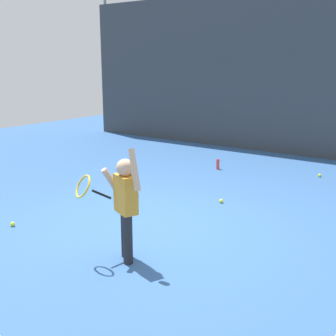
{
  "coord_description": "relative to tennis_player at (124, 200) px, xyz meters",
  "views": [
    {
      "loc": [
        3.56,
        -4.55,
        2.24
      ],
      "look_at": [
        0.22,
        0.08,
        0.85
      ],
      "focal_mm": 46.42,
      "sensor_mm": 36.0,
      "label": 1
    }
  ],
  "objects": [
    {
      "name": "tennis_ball_1",
      "position": [
        -1.48,
        1.98,
        -0.69
      ],
      "size": [
        0.07,
        0.07,
        0.07
      ],
      "primitive_type": "sphere",
      "color": "#CCE033",
      "rests_on": "ground"
    },
    {
      "name": "tennis_ball_4",
      "position": [
        -1.99,
        -0.13,
        -0.69
      ],
      "size": [
        0.07,
        0.07,
        0.07
      ],
      "primitive_type": "sphere",
      "color": "#CCE033",
      "rests_on": "ground"
    },
    {
      "name": "water_bottle",
      "position": [
        -1.31,
        4.51,
        -0.62
      ],
      "size": [
        0.07,
        0.07,
        0.22
      ],
      "primitive_type": "cylinder",
      "color": "#D83F33",
      "rests_on": "ground"
    },
    {
      "name": "tennis_ball_3",
      "position": [
        0.68,
        5.13,
        -0.69
      ],
      "size": [
        0.07,
        0.07,
        0.07
      ],
      "primitive_type": "sphere",
      "color": "#CCE033",
      "rests_on": "ground"
    },
    {
      "name": "tennis_player",
      "position": [
        0.0,
        0.0,
        0.0
      ],
      "size": [
        0.86,
        0.56,
        1.35
      ],
      "rotation": [
        0.0,
        0.0,
        -0.4
      ],
      "color": "#232326",
      "rests_on": "ground"
    },
    {
      "name": "fence_post_0",
      "position": [
        -6.86,
        7.0,
        1.35
      ],
      "size": [
        0.09,
        0.09,
        4.15
      ],
      "primitive_type": "cylinder",
      "color": "slate",
      "rests_on": "ground"
    },
    {
      "name": "back_fence_windscreen",
      "position": [
        -0.42,
        6.94,
        1.27
      ],
      "size": [
        13.17,
        0.08,
        4.0
      ],
      "primitive_type": "cube",
      "color": "#383D42",
      "rests_on": "ground"
    },
    {
      "name": "ground_plane",
      "position": [
        -0.42,
        1.05,
        -0.73
      ],
      "size": [
        20.0,
        20.0,
        0.0
      ],
      "primitive_type": "plane",
      "color": "#335B93"
    },
    {
      "name": "tennis_ball_2",
      "position": [
        -0.12,
        2.51,
        -0.69
      ],
      "size": [
        0.07,
        0.07,
        0.07
      ],
      "primitive_type": "sphere",
      "color": "#CCE033",
      "rests_on": "ground"
    },
    {
      "name": "fence_post_1",
      "position": [
        -3.64,
        7.0,
        1.35
      ],
      "size": [
        0.09,
        0.09,
        4.15
      ],
      "primitive_type": "cylinder",
      "color": "slate",
      "rests_on": "ground"
    },
    {
      "name": "fence_post_2",
      "position": [
        -0.42,
        7.0,
        1.35
      ],
      "size": [
        0.09,
        0.09,
        4.15
      ],
      "primitive_type": "cylinder",
      "color": "slate",
      "rests_on": "ground"
    }
  ]
}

